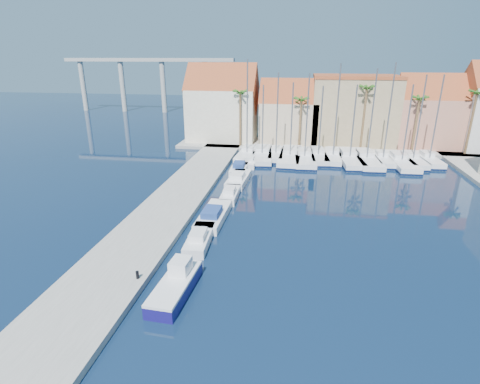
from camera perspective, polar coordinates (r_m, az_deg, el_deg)
The scene contains 35 objects.
ground at distance 25.81m, azimuth -1.56°, elevation -15.73°, with size 260.00×260.00×0.00m, color black.
quay_west at distance 39.35m, azimuth -10.89°, elevation -2.47°, with size 6.00×77.00×0.50m, color gray.
shore_north at distance 70.40m, azimuth 13.92°, elevation 7.32°, with size 54.00×16.00×0.50m, color gray.
bollard at distance 27.51m, azimuth -15.36°, elevation -12.09°, with size 0.23×0.23×0.56m, color black.
fishing_boat at distance 26.16m, azimuth -9.73°, elevation -13.73°, with size 2.25×5.85×2.01m.
motorboat_west_0 at distance 32.15m, azimuth -6.21°, elevation -7.03°, with size 2.07×5.65×1.40m.
motorboat_west_1 at distance 36.48m, azimuth -4.07°, elevation -3.54°, with size 2.40×7.14×1.40m.
motorboat_west_2 at distance 41.87m, azimuth -1.51°, elevation -0.32°, with size 1.78×5.26×1.40m.
motorboat_west_3 at distance 47.15m, azimuth -0.24°, elevation 2.06°, with size 2.45×6.90×1.40m.
motorboat_west_4 at distance 51.94m, azimuth -0.08°, elevation 3.77°, with size 2.24×6.51×1.40m.
motorboat_west_5 at distance 55.18m, azimuth 1.43°, elevation 4.75°, with size 2.16×6.25×1.40m.
motorboat_west_6 at distance 60.90m, azimuth 1.79°, elevation 6.21°, with size 2.34×7.25×1.40m.
sailboat_0 at distance 58.96m, azimuth 1.17°, elevation 5.87°, with size 3.06×9.69×14.64m.
sailboat_1 at distance 58.75m, azimuth 3.40°, elevation 5.71°, with size 3.85×11.58×11.09m.
sailboat_2 at distance 59.02m, azimuth 5.51°, elevation 5.79°, with size 2.37×8.35×12.82m.
sailboat_3 at distance 58.25m, azimuth 7.67°, elevation 5.44°, with size 3.56×11.99×11.53m.
sailboat_4 at distance 57.70m, azimuth 9.76°, elevation 5.21°, with size 3.53×11.25×12.81m.
sailboat_5 at distance 59.09m, azimuth 11.76°, elevation 5.43°, with size 3.28×9.77×11.03m.
sailboat_6 at distance 59.29m, azimuth 13.97°, elevation 5.35°, with size 3.24×9.75×14.09m.
sailboat_7 at distance 58.96m, azimuth 16.25°, elevation 4.99°, with size 3.98×11.68×11.30m.
sailboat_8 at distance 59.16m, azimuth 18.61°, elevation 4.81°, with size 3.68×11.91×13.46m.
sailboat_9 at distance 59.84m, azimuth 20.86°, elevation 4.79°, with size 2.32×8.18×14.25m.
sailboat_10 at distance 59.64m, azimuth 23.25°, elevation 4.33°, with size 3.33×11.09×11.45m.
sailboat_11 at distance 61.03m, azimuth 24.72°, elevation 4.49°, with size 2.73×8.92×12.67m.
sailboat_12 at distance 62.32m, azimuth 26.72°, elevation 4.49°, with size 2.72×8.34×12.69m.
building_0 at distance 69.51m, azimuth -2.63°, elevation 12.98°, with size 12.30×9.00×13.50m.
building_1 at distance 68.28m, azimuth 7.51°, elevation 11.66°, with size 10.30×8.00×11.00m.
building_2 at distance 69.70m, azimuth 16.84°, elevation 11.97°, with size 14.20×10.20×11.50m.
building_3 at distance 71.35m, azimuth 26.64°, elevation 10.57°, with size 10.30×8.00×12.00m.
palm_0 at distance 63.63m, azimuth 0.04°, elevation 14.66°, with size 2.60×2.60×10.15m.
palm_1 at distance 62.94m, azimuth 9.33°, elevation 13.48°, with size 2.60×2.60×9.15m.
palm_2 at distance 63.55m, azimuth 18.76°, elevation 14.48°, with size 2.60×2.60×11.15m.
palm_3 at distance 65.42m, azimuth 25.69°, elevation 12.48°, with size 2.60×2.60×9.65m.
palm_4 at distance 67.97m, azimuth 32.42°, elevation 12.39°, with size 2.60×2.60×10.65m.
viaduct at distance 111.32m, azimuth -14.29°, elevation 17.01°, with size 48.00×2.20×14.45m.
Camera 1 is at (3.98, -20.55, 15.10)m, focal length 28.00 mm.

